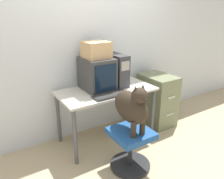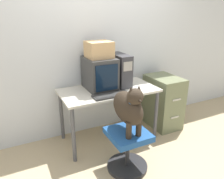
% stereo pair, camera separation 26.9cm
% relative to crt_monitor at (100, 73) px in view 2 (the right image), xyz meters
% --- Properties ---
extents(ground_plane, '(12.00, 12.00, 0.00)m').
position_rel_crt_monitor_xyz_m(ground_plane, '(0.09, -0.43, -0.99)').
color(ground_plane, tan).
extents(wall_back, '(8.00, 0.05, 2.60)m').
position_rel_crt_monitor_xyz_m(wall_back, '(0.09, 0.32, 0.31)').
color(wall_back, silver).
rests_on(wall_back, ground_plane).
extents(desk, '(1.33, 0.68, 0.77)m').
position_rel_crt_monitor_xyz_m(desk, '(0.09, -0.09, -0.32)').
color(desk, beige).
rests_on(desk, ground_plane).
extents(crt_monitor, '(0.37, 0.48, 0.44)m').
position_rel_crt_monitor_xyz_m(crt_monitor, '(0.00, 0.00, 0.00)').
color(crt_monitor, '#383838').
rests_on(crt_monitor, desk).
extents(pc_tower, '(0.18, 0.44, 0.45)m').
position_rel_crt_monitor_xyz_m(pc_tower, '(0.32, 0.02, 0.01)').
color(pc_tower, '#333338').
rests_on(pc_tower, desk).
extents(keyboard, '(0.48, 0.17, 0.03)m').
position_rel_crt_monitor_xyz_m(keyboard, '(0.01, -0.33, -0.20)').
color(keyboard, '#2D2D2D').
rests_on(keyboard, desk).
extents(computer_mouse, '(0.06, 0.04, 0.03)m').
position_rel_crt_monitor_xyz_m(computer_mouse, '(0.31, -0.31, -0.20)').
color(computer_mouse, beige).
rests_on(computer_mouse, desk).
extents(office_chair, '(0.49, 0.49, 0.50)m').
position_rel_crt_monitor_xyz_m(office_chair, '(0.01, -0.78, -0.71)').
color(office_chair, '#262628').
rests_on(office_chair, ground_plane).
extents(dog, '(0.23, 0.53, 0.59)m').
position_rel_crt_monitor_xyz_m(dog, '(0.01, -0.78, -0.19)').
color(dog, '#33281E').
rests_on(dog, office_chair).
extents(filing_cabinet, '(0.42, 0.61, 0.82)m').
position_rel_crt_monitor_xyz_m(filing_cabinet, '(1.05, -0.10, -0.58)').
color(filing_cabinet, '#6B7251').
rests_on(filing_cabinet, ground_plane).
extents(cardboard_box, '(0.32, 0.31, 0.21)m').
position_rel_crt_monitor_xyz_m(cardboard_box, '(0.00, 0.00, 0.32)').
color(cardboard_box, tan).
rests_on(cardboard_box, crt_monitor).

